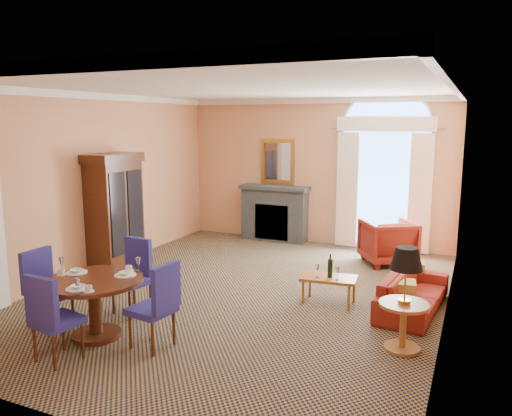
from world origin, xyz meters
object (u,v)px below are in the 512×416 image
at_px(side_table, 405,286).
at_px(dining_table, 94,294).
at_px(armchair, 388,242).
at_px(sofa, 413,293).
at_px(armoire, 115,214).
at_px(coffee_table, 329,278).

bearing_deg(side_table, dining_table, -161.28).
bearing_deg(armchair, sofa, 75.54).
distance_m(armoire, coffee_table, 4.14).
relative_size(armchair, side_table, 0.76).
relative_size(armoire, dining_table, 1.75).
xyz_separation_m(coffee_table, side_table, (1.23, -1.12, 0.40)).
xyz_separation_m(dining_table, side_table, (3.60, 1.22, 0.24)).
distance_m(dining_table, sofa, 4.41).
bearing_deg(sofa, armchair, 23.93).
distance_m(armoire, armchair, 5.16).
height_order(dining_table, coffee_table, dining_table).
distance_m(dining_table, armchair, 5.65).
xyz_separation_m(armoire, sofa, (5.27, 0.10, -0.77)).
bearing_deg(side_table, armchair, 102.29).
xyz_separation_m(armchair, coffee_table, (-0.43, -2.57, -0.03)).
relative_size(armoire, armchair, 2.29).
bearing_deg(dining_table, armchair, 60.31).
relative_size(armoire, coffee_table, 2.46).
bearing_deg(armoire, armchair, 28.12).
xyz_separation_m(armchair, side_table, (0.80, -3.69, 0.37)).
relative_size(dining_table, armchair, 1.31).
relative_size(sofa, side_table, 1.45).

